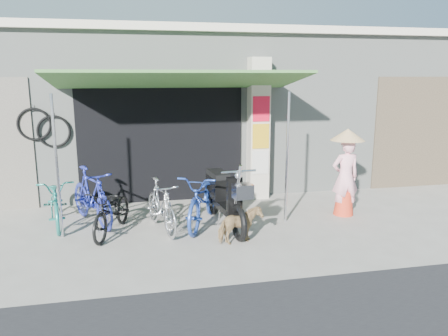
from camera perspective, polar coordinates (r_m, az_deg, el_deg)
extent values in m
plane|color=gray|center=(7.24, 3.23, -9.32)|extent=(80.00, 80.00, 0.00)
cube|color=gray|center=(11.78, -3.20, 7.71)|extent=(12.00, 5.00, 3.50)
cube|color=beige|center=(11.78, -3.31, 16.62)|extent=(12.30, 5.30, 0.16)
cube|color=black|center=(9.21, -8.16, 3.26)|extent=(3.40, 0.06, 2.50)
cube|color=black|center=(9.35, -8.03, -0.97)|extent=(3.06, 0.04, 1.10)
torus|color=black|center=(9.24, -21.34, 4.46)|extent=(0.65, 0.05, 0.65)
cylinder|color=silver|center=(9.22, -21.47, 6.45)|extent=(0.02, 0.02, 0.12)
torus|color=black|center=(9.28, -23.55, 5.26)|extent=(0.65, 0.05, 0.65)
cylinder|color=silver|center=(9.28, -23.69, 7.23)|extent=(0.02, 0.02, 0.12)
cube|color=beige|center=(9.40, 4.46, 5.07)|extent=(0.42, 0.42, 3.00)
cube|color=red|center=(9.15, 4.89, 7.70)|extent=(0.36, 0.02, 0.52)
cube|color=gold|center=(9.21, 4.83, 4.16)|extent=(0.36, 0.02, 0.52)
cube|color=beige|center=(9.30, 4.77, 0.74)|extent=(0.36, 0.02, 0.50)
cube|color=#3B6D31|center=(8.20, -5.85, 11.38)|extent=(4.60, 1.88, 0.35)
cylinder|color=silver|center=(7.50, -21.00, 0.03)|extent=(0.05, 0.05, 2.36)
cylinder|color=silver|center=(7.87, 8.24, 1.25)|extent=(0.05, 0.05, 2.36)
cube|color=brown|center=(11.43, 24.69, 4.23)|extent=(2.60, 0.06, 2.60)
imported|color=#1A766B|center=(8.33, -21.07, -4.04)|extent=(0.89, 1.77, 0.89)
imported|color=#212B98|center=(8.17, -16.89, -3.56)|extent=(1.20, 1.74, 1.02)
imported|color=black|center=(7.60, -14.38, -5.45)|extent=(1.00, 1.62, 0.80)
imported|color=#B7B8BD|center=(7.59, -8.23, -4.86)|extent=(0.77, 1.55, 0.90)
imported|color=#2241A0|center=(7.79, -2.65, -3.99)|extent=(1.33, 1.96, 0.98)
imported|color=tan|center=(7.00, 2.11, -7.50)|extent=(0.76, 0.49, 0.59)
torus|color=black|center=(7.08, 1.95, -7.24)|extent=(0.16, 0.60, 0.60)
torus|color=black|center=(8.41, -1.47, -4.11)|extent=(0.16, 0.60, 0.60)
cube|color=black|center=(7.71, 0.09, -4.94)|extent=(0.36, 1.09, 0.11)
cube|color=black|center=(8.01, -0.79, -2.46)|extent=(0.36, 0.65, 0.38)
cube|color=black|center=(7.95, -0.79, -0.81)|extent=(0.33, 0.64, 0.10)
cube|color=black|center=(7.17, 1.36, -3.66)|extent=(0.26, 0.14, 0.63)
cylinder|color=silver|center=(6.88, 1.90, -0.45)|extent=(0.59, 0.10, 0.04)
cube|color=silver|center=(6.76, 2.47, -3.05)|extent=(0.32, 0.26, 0.23)
imported|color=#FFABBA|center=(8.60, 15.56, -1.14)|extent=(0.54, 0.36, 1.48)
cone|color=red|center=(8.72, 15.37, -4.42)|extent=(0.38, 0.38, 0.46)
cone|color=tan|center=(8.45, 15.86, 4.22)|extent=(0.64, 0.64, 0.22)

